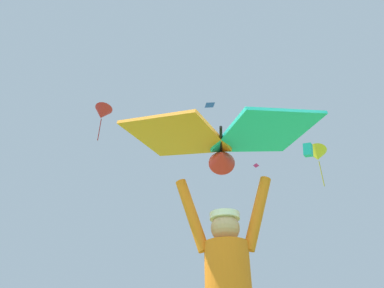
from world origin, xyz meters
TOP-DOWN VIEW (x-y plane):
  - held_stunt_kite at (0.30, 0.27)m, footprint 1.78×1.11m
  - distant_kite_blue_overhead_distant at (5.22, 24.16)m, footprint 1.27×1.28m
  - distant_kite_teal_high_right at (7.74, 11.84)m, footprint 0.59×0.67m
  - distant_kite_magenta_high_left at (10.30, 26.66)m, footprint 0.50×0.51m
  - distant_kite_red_low_left at (-3.92, 17.83)m, footprint 1.79×1.82m
  - distant_kite_red_low_right at (4.65, 19.38)m, footprint 1.64×1.78m
  - distant_kite_yellow_mid_left at (10.29, 15.28)m, footprint 1.81×1.77m

SIDE VIEW (x-z plane):
  - held_stunt_kite at x=0.30m, z-range 2.06..2.47m
  - distant_kite_teal_high_right at x=7.74m, z-range 9.07..9.81m
  - distant_kite_yellow_mid_left at x=10.29m, z-range 9.82..12.70m
  - distant_kite_red_low_right at x=4.65m, z-range 12.41..15.27m
  - distant_kite_red_low_left at x=-3.92m, z-range 13.53..16.39m
  - distant_kite_magenta_high_left at x=10.30m, z-range 16.27..16.52m
  - distant_kite_blue_overhead_distant at x=5.22m, z-range 21.46..21.75m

